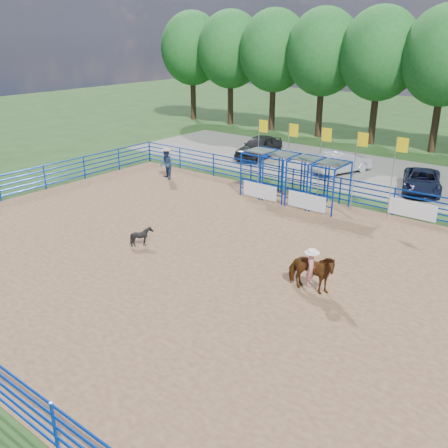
# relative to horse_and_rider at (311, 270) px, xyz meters

# --- Properties ---
(ground) EXTENTS (120.00, 120.00, 0.00)m
(ground) POSITION_rel_horse_and_rider_xyz_m (-3.66, -0.20, -0.88)
(ground) COLOR #2C4F1F
(ground) RESTS_ON ground
(arena_dirt) EXTENTS (30.00, 20.00, 0.02)m
(arena_dirt) POSITION_rel_horse_and_rider_xyz_m (-3.66, -0.20, -0.87)
(arena_dirt) COLOR #8E6747
(arena_dirt) RESTS_ON ground
(gravel_strip) EXTENTS (40.00, 10.00, 0.01)m
(gravel_strip) POSITION_rel_horse_and_rider_xyz_m (-3.66, 16.80, -0.88)
(gravel_strip) COLOR gray
(gravel_strip) RESTS_ON ground
(horse_and_rider) EXTENTS (1.98, 1.10, 2.30)m
(horse_and_rider) POSITION_rel_horse_and_rider_xyz_m (0.00, 0.00, 0.00)
(horse_and_rider) COLOR #593011
(horse_and_rider) RESTS_ON arena_dirt
(calf) EXTENTS (0.94, 0.87, 0.90)m
(calf) POSITION_rel_horse_and_rider_xyz_m (-7.87, -0.97, -0.41)
(calf) COLOR black
(calf) RESTS_ON arena_dirt
(spectator_cowboy) EXTENTS (1.12, 1.01, 1.96)m
(spectator_cowboy) POSITION_rel_horse_and_rider_xyz_m (-14.56, 7.39, 0.12)
(spectator_cowboy) COLOR navy
(spectator_cowboy) RESTS_ON arena_dirt
(car_a) EXTENTS (2.42, 4.98, 1.64)m
(car_a) POSITION_rel_horse_and_rider_xyz_m (-13.23, 15.83, -0.05)
(car_a) COLOR black
(car_a) RESTS_ON gravel_strip
(car_b) EXTENTS (3.06, 4.70, 1.46)m
(car_b) POSITION_rel_horse_and_rider_xyz_m (-6.51, 15.76, -0.14)
(car_b) COLOR #94969C
(car_b) RESTS_ON gravel_strip
(car_c) EXTENTS (3.44, 4.98, 1.26)m
(car_c) POSITION_rel_horse_and_rider_xyz_m (-0.88, 14.87, -0.24)
(car_c) COLOR black
(car_c) RESTS_ON gravel_strip
(perimeter_fence) EXTENTS (30.10, 20.10, 1.50)m
(perimeter_fence) POSITION_rel_horse_and_rider_xyz_m (-3.66, -0.20, -0.13)
(perimeter_fence) COLOR #0732AB
(perimeter_fence) RESTS_ON ground
(chute_assembly) EXTENTS (19.32, 2.41, 4.20)m
(chute_assembly) POSITION_rel_horse_and_rider_xyz_m (-5.56, 8.64, 0.38)
(chute_assembly) COLOR #0732AB
(chute_assembly) RESTS_ON ground
(treeline) EXTENTS (56.40, 6.40, 11.24)m
(treeline) POSITION_rel_horse_and_rider_xyz_m (-3.66, 25.80, 6.65)
(treeline) COLOR #3F2B19
(treeline) RESTS_ON ground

